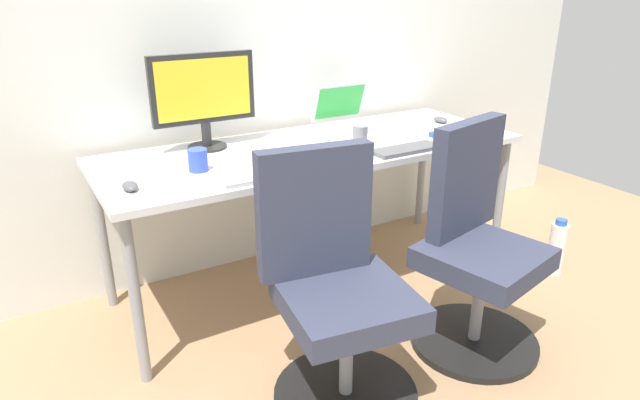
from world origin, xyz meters
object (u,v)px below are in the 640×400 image
at_px(water_bottle_on_floor, 557,248).
at_px(coffee_mug, 198,160).
at_px(office_chair_left, 336,293).
at_px(desktop_monitor, 203,94).
at_px(office_chair_right, 475,249).
at_px(open_laptop, 348,117).

height_order(water_bottle_on_floor, coffee_mug, coffee_mug).
relative_size(office_chair_left, coffee_mug, 10.22).
bearing_deg(office_chair_left, desktop_monitor, 96.42).
bearing_deg(office_chair_left, water_bottle_on_floor, 6.86).
bearing_deg(coffee_mug, desktop_monitor, 64.02).
relative_size(office_chair_left, office_chair_right, 1.00).
bearing_deg(office_chair_right, coffee_mug, 144.66).
distance_m(water_bottle_on_floor, desktop_monitor, 1.97).
xyz_separation_m(office_chair_right, open_laptop, (-0.01, 0.96, 0.36)).
relative_size(office_chair_right, coffee_mug, 10.22).
xyz_separation_m(desktop_monitor, coffee_mug, (-0.15, -0.30, -0.20)).
xyz_separation_m(water_bottle_on_floor, coffee_mug, (-1.75, 0.48, 0.63)).
height_order(office_chair_left, desktop_monitor, desktop_monitor).
xyz_separation_m(open_laptop, coffee_mug, (-0.93, -0.30, -0.01)).
bearing_deg(coffee_mug, open_laptop, 17.93).
distance_m(office_chair_right, coffee_mug, 1.20).
distance_m(desktop_monitor, coffee_mug, 0.39).
relative_size(water_bottle_on_floor, open_laptop, 1.00).
bearing_deg(office_chair_right, office_chair_left, 179.91).
height_order(open_laptop, coffee_mug, open_laptop).
bearing_deg(office_chair_right, desktop_monitor, 129.38).
xyz_separation_m(water_bottle_on_floor, open_laptop, (-0.82, 0.78, 0.64)).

